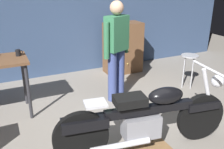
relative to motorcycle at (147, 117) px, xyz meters
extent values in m
plane|color=gray|center=(0.01, 0.27, -0.45)|extent=(12.00, 12.00, 0.00)
cube|color=#384C70|center=(0.01, 3.07, 1.10)|extent=(8.00, 0.12, 3.10)
cylinder|color=#2D2D33|center=(-1.16, 1.36, -0.02)|extent=(0.05, 0.05, 0.86)
cylinder|color=#2D2D33|center=(-1.16, 1.88, -0.02)|extent=(0.05, 0.05, 0.86)
cylinder|color=black|center=(0.75, -0.11, -0.13)|extent=(0.64, 0.17, 0.64)
cylinder|color=black|center=(-0.78, 0.12, -0.13)|extent=(0.64, 0.17, 0.64)
cube|color=black|center=(0.75, -0.11, 0.05)|extent=(0.46, 0.20, 0.10)
cube|color=black|center=(-0.73, 0.12, 0.05)|extent=(0.54, 0.26, 0.12)
cube|color=gray|center=(-0.07, 0.01, -0.11)|extent=(0.47, 0.30, 0.28)
cube|color=black|center=(0.03, 0.00, 0.10)|extent=(1.10, 0.26, 0.10)
ellipsoid|color=black|center=(0.23, -0.03, 0.25)|extent=(0.47, 0.28, 0.20)
cube|color=black|center=(-0.21, 0.04, 0.25)|extent=(0.39, 0.29, 0.10)
cube|color=silver|center=(-0.61, 0.10, 0.27)|extent=(0.27, 0.23, 0.03)
cylinder|color=silver|center=(0.81, -0.12, 0.20)|extent=(0.27, 0.09, 0.68)
cylinder|color=silver|center=(0.77, -0.11, 0.53)|extent=(0.12, 0.60, 0.03)
sphere|color=silver|center=(0.93, -0.14, 0.35)|extent=(0.16, 0.16, 0.16)
cylinder|color=silver|center=(-0.38, -0.08, -0.23)|extent=(0.70, 0.17, 0.07)
cylinder|color=#3C4A87|center=(0.38, 1.45, -0.01)|extent=(0.15, 0.15, 0.88)
cylinder|color=#3C4A87|center=(0.20, 1.37, -0.01)|extent=(0.15, 0.15, 0.88)
cube|color=#33724C|center=(0.29, 1.41, 0.71)|extent=(0.44, 0.35, 0.56)
cylinder|color=#33724C|center=(0.51, 1.51, 0.63)|extent=(0.09, 0.09, 0.58)
cylinder|color=#33724C|center=(0.07, 1.32, 0.63)|extent=(0.09, 0.09, 0.58)
sphere|color=tan|center=(0.29, 1.41, 1.11)|extent=(0.22, 0.22, 0.22)
cylinder|color=#B2B2B7|center=(1.76, 1.29, 0.18)|extent=(0.32, 0.32, 0.02)
cylinder|color=#B2B2B7|center=(1.87, 1.29, -0.14)|extent=(0.02, 0.02, 0.62)
cylinder|color=#B2B2B7|center=(1.76, 1.40, -0.14)|extent=(0.02, 0.02, 0.62)
cylinder|color=#B2B2B7|center=(1.65, 1.29, -0.14)|extent=(0.02, 0.02, 0.62)
cylinder|color=#B2B2B7|center=(1.76, 1.18, -0.14)|extent=(0.02, 0.02, 0.62)
cube|color=brown|center=(1.02, 2.57, 0.10)|extent=(0.80, 0.44, 1.10)
sphere|color=tan|center=(1.02, 2.34, 0.40)|extent=(0.04, 0.04, 0.04)
sphere|color=tan|center=(1.02, 2.34, 0.10)|extent=(0.04, 0.04, 0.04)
sphere|color=tan|center=(1.02, 2.34, -0.20)|extent=(0.04, 0.04, 0.04)
cube|color=olive|center=(0.02, 0.01, -0.44)|extent=(0.56, 0.40, 0.01)
cylinder|color=black|center=(-1.21, 1.68, 0.50)|extent=(0.07, 0.07, 0.10)
torus|color=black|center=(-1.17, 1.68, 0.50)|extent=(0.05, 0.01, 0.05)
camera|label=1|loc=(-1.47, -2.17, 1.55)|focal=40.17mm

